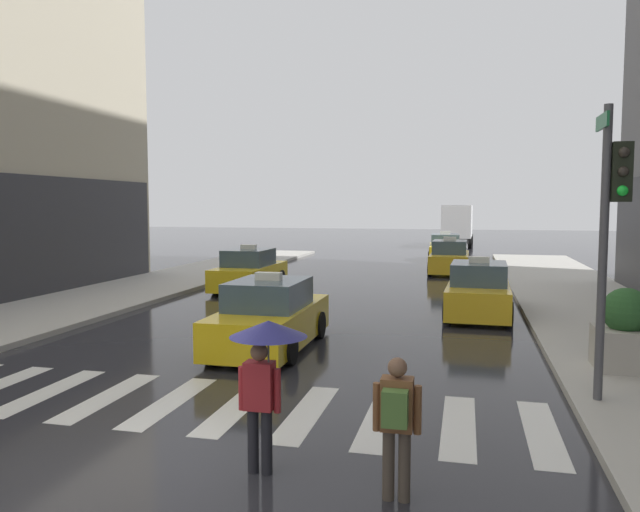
{
  "coord_description": "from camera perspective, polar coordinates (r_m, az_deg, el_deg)",
  "views": [
    {
      "loc": [
        4.24,
        -6.3,
        3.35
      ],
      "look_at": [
        0.83,
        8.0,
        2.12
      ],
      "focal_mm": 34.26,
      "sensor_mm": 36.0,
      "label": 1
    }
  ],
  "objects": [
    {
      "name": "crosswalk_markings",
      "position": [
        10.75,
        -10.84,
        -13.44
      ],
      "size": [
        11.3,
        2.8,
        0.01
      ],
      "color": "silver",
      "rests_on": "ground"
    },
    {
      "name": "taxi_third",
      "position": [
        24.28,
        -6.61,
        -1.47
      ],
      "size": [
        1.94,
        4.54,
        1.8
      ],
      "color": "yellow",
      "rests_on": "ground"
    },
    {
      "name": "traffic_light_pole",
      "position": [
        10.88,
        25.57,
        3.82
      ],
      "size": [
        0.44,
        0.84,
        4.8
      ],
      "color": "#47474C",
      "rests_on": "curb_right"
    },
    {
      "name": "box_truck",
      "position": [
        50.03,
        12.75,
        2.94
      ],
      "size": [
        2.45,
        7.6,
        3.35
      ],
      "color": "#2D2D2D",
      "rests_on": "ground"
    },
    {
      "name": "taxi_second",
      "position": [
        19.16,
        14.59,
        -3.25
      ],
      "size": [
        2.04,
        4.59,
        1.8
      ],
      "color": "gold",
      "rests_on": "ground"
    },
    {
      "name": "taxi_lead",
      "position": [
        14.37,
        -4.7,
        -5.77
      ],
      "size": [
        1.95,
        4.55,
        1.8
      ],
      "color": "yellow",
      "rests_on": "ground"
    },
    {
      "name": "ground_plane",
      "position": [
        8.3,
        -19.88,
        -19.32
      ],
      "size": [
        160.0,
        160.0,
        0.0
      ],
      "primitive_type": "plane",
      "color": "#26262B"
    },
    {
      "name": "taxi_fourth",
      "position": [
        30.76,
        12.01,
        -0.23
      ],
      "size": [
        1.97,
        4.56,
        1.8
      ],
      "color": "gold",
      "rests_on": "ground"
    },
    {
      "name": "taxi_fifth",
      "position": [
        37.3,
        11.59,
        0.64
      ],
      "size": [
        2.07,
        4.6,
        1.8
      ],
      "color": "yellow",
      "rests_on": "ground"
    },
    {
      "name": "pedestrian_with_backpack",
      "position": [
        7.12,
        7.16,
        -14.78
      ],
      "size": [
        0.55,
        0.43,
        1.65
      ],
      "color": "#473D33",
      "rests_on": "ground"
    },
    {
      "name": "pedestrian_with_umbrella",
      "position": [
        7.63,
        -5.14,
        -9.14
      ],
      "size": [
        0.96,
        0.96,
        1.94
      ],
      "color": "black",
      "rests_on": "ground"
    },
    {
      "name": "planter_near_corner",
      "position": [
        13.37,
        26.62,
        -6.41
      ],
      "size": [
        1.1,
        1.1,
        1.6
      ],
      "color": "#A8A399",
      "rests_on": "curb_right"
    }
  ]
}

